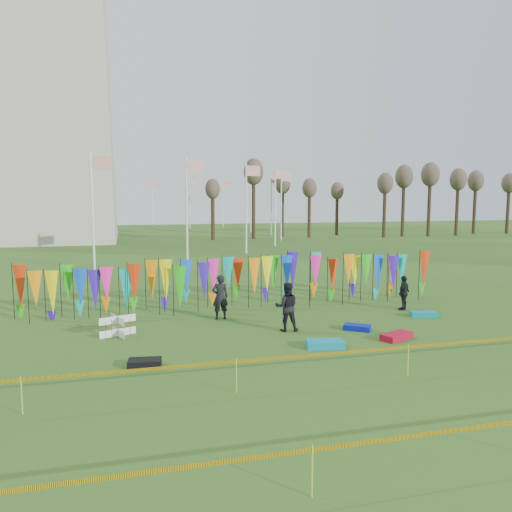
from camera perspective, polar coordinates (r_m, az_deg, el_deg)
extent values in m
plane|color=#274F16|center=(16.31, 2.60, -10.87)|extent=(160.00, 160.00, 0.00)
cylinder|color=silver|center=(65.56, 1.77, 5.83)|extent=(0.16, 0.16, 8.00)
plane|color=#AE1812|center=(65.77, 2.28, 8.70)|extent=(1.40, 0.00, 1.40)
cylinder|color=silver|center=(72.29, -0.61, 5.90)|extent=(0.16, 0.16, 8.00)
plane|color=#AE1812|center=(72.48, -0.15, 8.51)|extent=(1.40, 0.00, 1.40)
cylinder|color=silver|center=(78.28, -3.82, 5.94)|extent=(0.16, 0.16, 8.00)
plane|color=#AE1812|center=(78.43, -3.41, 8.36)|extent=(1.40, 0.00, 1.40)
cylinder|color=silver|center=(83.30, -7.61, 5.94)|extent=(0.16, 0.16, 8.00)
plane|color=#AE1812|center=(83.41, -7.23, 8.21)|extent=(1.40, 0.00, 1.40)
cylinder|color=silver|center=(87.22, -11.78, 5.89)|extent=(0.16, 0.16, 8.00)
plane|color=#AE1812|center=(87.28, -11.44, 8.06)|extent=(1.40, 0.00, 1.40)
cylinder|color=silver|center=(89.91, -16.20, 5.78)|extent=(0.16, 0.16, 8.00)
plane|color=#AE1812|center=(89.93, -15.88, 7.90)|extent=(1.40, 0.00, 1.40)
cylinder|color=silver|center=(91.32, -20.76, 5.63)|extent=(0.16, 0.16, 8.00)
plane|color=#AE1812|center=(91.29, -20.46, 7.71)|extent=(1.40, 0.00, 1.40)
cylinder|color=silver|center=(91.40, -25.36, 5.42)|extent=(0.16, 0.16, 8.00)
plane|color=#AE1812|center=(91.32, -25.09, 7.50)|extent=(1.40, 0.00, 1.40)
cylinder|color=silver|center=(35.86, -18.18, 4.85)|extent=(0.16, 0.16, 8.00)
plane|color=#AE1812|center=(35.90, -17.40, 10.15)|extent=(1.40, 0.00, 1.40)
cylinder|color=silver|center=(38.88, -7.92, 5.23)|extent=(0.16, 0.16, 8.00)
plane|color=#AE1812|center=(39.02, -7.11, 10.09)|extent=(1.40, 0.00, 1.40)
cylinder|color=silver|center=(44.30, -1.12, 5.45)|extent=(0.16, 0.16, 8.00)
plane|color=#AE1812|center=(44.50, -0.37, 9.71)|extent=(1.40, 0.00, 1.40)
cylinder|color=silver|center=(51.07, 2.21, 5.60)|extent=(0.16, 0.16, 8.00)
plane|color=#AE1812|center=(51.30, 2.87, 9.29)|extent=(1.40, 0.00, 1.40)
cylinder|color=silver|center=(58.35, 2.90, 5.72)|extent=(0.16, 0.16, 8.00)
plane|color=#AE1812|center=(58.58, 3.49, 8.95)|extent=(1.40, 0.00, 1.40)
cylinder|color=black|center=(22.21, -25.86, -3.87)|extent=(0.03, 0.03, 2.22)
cone|color=red|center=(22.11, -25.17, -3.27)|extent=(0.64, 0.64, 1.60)
cylinder|color=black|center=(22.10, -24.42, -3.85)|extent=(0.03, 0.03, 2.22)
cone|color=orange|center=(22.02, -23.73, -3.24)|extent=(0.64, 0.64, 1.60)
cylinder|color=black|center=(22.01, -22.98, -3.82)|extent=(0.03, 0.03, 2.22)
cone|color=yellow|center=(21.94, -22.28, -3.21)|extent=(0.64, 0.64, 1.60)
cylinder|color=black|center=(21.94, -21.52, -3.79)|extent=(0.03, 0.03, 2.22)
cone|color=#21BC15|center=(21.87, -20.82, -3.18)|extent=(0.64, 0.64, 1.60)
cylinder|color=black|center=(21.88, -20.06, -3.76)|extent=(0.03, 0.03, 2.22)
cone|color=blue|center=(21.81, -19.35, -3.14)|extent=(0.64, 0.64, 1.60)
cylinder|color=black|center=(21.83, -18.58, -3.72)|extent=(0.03, 0.03, 2.22)
cone|color=#3012A4|center=(21.78, -17.87, -3.10)|extent=(0.64, 0.64, 1.60)
cylinder|color=black|center=(21.80, -17.11, -3.68)|extent=(0.03, 0.03, 2.22)
cone|color=#FC1C9D|center=(21.75, -16.39, -3.06)|extent=(0.64, 0.64, 1.60)
cylinder|color=black|center=(21.78, -15.62, -3.64)|extent=(0.03, 0.03, 2.22)
cone|color=#0BA5A3|center=(21.74, -14.91, -3.02)|extent=(0.64, 0.64, 1.60)
cylinder|color=black|center=(21.78, -14.14, -3.60)|extent=(0.03, 0.03, 2.22)
cone|color=red|center=(21.75, -13.42, -2.98)|extent=(0.64, 0.64, 1.60)
cylinder|color=black|center=(21.79, -12.66, -3.55)|extent=(0.03, 0.03, 2.22)
cone|color=orange|center=(21.76, -11.94, -2.93)|extent=(0.64, 0.64, 1.60)
cylinder|color=black|center=(21.82, -11.18, -3.51)|extent=(0.03, 0.03, 2.22)
cone|color=yellow|center=(21.80, -10.46, -2.88)|extent=(0.64, 0.64, 1.60)
cylinder|color=black|center=(21.86, -9.71, -3.46)|extent=(0.03, 0.03, 2.22)
cone|color=#21BC15|center=(21.85, -8.99, -2.83)|extent=(0.64, 0.64, 1.60)
cylinder|color=black|center=(21.91, -8.24, -3.40)|extent=(0.03, 0.03, 2.22)
cone|color=blue|center=(21.91, -7.52, -2.78)|extent=(0.64, 0.64, 1.60)
cylinder|color=black|center=(21.98, -6.78, -3.35)|extent=(0.03, 0.03, 2.22)
cone|color=#3012A4|center=(21.98, -6.07, -2.73)|extent=(0.64, 0.64, 1.60)
cylinder|color=black|center=(22.07, -5.33, -3.29)|extent=(0.03, 0.03, 2.22)
cone|color=#FC1C9D|center=(22.07, -4.62, -2.67)|extent=(0.64, 0.64, 1.60)
cylinder|color=black|center=(22.16, -3.90, -3.24)|extent=(0.03, 0.03, 2.22)
cone|color=#0BA5A3|center=(22.18, -3.19, -2.62)|extent=(0.64, 0.64, 1.60)
cylinder|color=black|center=(22.27, -2.47, -3.18)|extent=(0.03, 0.03, 2.22)
cone|color=red|center=(22.30, -1.77, -2.56)|extent=(0.64, 0.64, 1.60)
cylinder|color=black|center=(22.40, -1.07, -3.12)|extent=(0.03, 0.03, 2.22)
cone|color=orange|center=(22.43, -0.37, -2.50)|extent=(0.64, 0.64, 1.60)
cylinder|color=black|center=(22.54, 0.32, -3.06)|extent=(0.03, 0.03, 2.22)
cone|color=yellow|center=(22.57, 1.01, -2.45)|extent=(0.64, 0.64, 1.60)
cylinder|color=black|center=(22.69, 1.70, -3.00)|extent=(0.03, 0.03, 2.22)
cone|color=#21BC15|center=(22.73, 2.38, -2.39)|extent=(0.64, 0.64, 1.60)
cylinder|color=black|center=(22.85, 3.05, -2.93)|extent=(0.03, 0.03, 2.22)
cone|color=blue|center=(22.90, 3.72, -2.33)|extent=(0.64, 0.64, 1.60)
cylinder|color=black|center=(23.03, 4.39, -2.87)|extent=(0.03, 0.03, 2.22)
cone|color=#3012A4|center=(23.08, 5.05, -2.27)|extent=(0.64, 0.64, 1.60)
cylinder|color=black|center=(23.22, 5.70, -2.80)|extent=(0.03, 0.03, 2.22)
cone|color=#FC1C9D|center=(23.28, 6.35, -2.21)|extent=(0.64, 0.64, 1.60)
cylinder|color=black|center=(23.42, 6.99, -2.74)|extent=(0.03, 0.03, 2.22)
cone|color=#0BA5A3|center=(23.49, 7.63, -2.15)|extent=(0.64, 0.64, 1.60)
cylinder|color=black|center=(23.63, 8.26, -2.67)|extent=(0.03, 0.03, 2.22)
cone|color=red|center=(23.71, 8.89, -2.09)|extent=(0.64, 0.64, 1.60)
cylinder|color=black|center=(23.85, 9.50, -2.61)|extent=(0.03, 0.03, 2.22)
cone|color=orange|center=(23.93, 10.13, -2.03)|extent=(0.64, 0.64, 1.60)
cylinder|color=black|center=(24.09, 10.72, -2.55)|extent=(0.03, 0.03, 2.22)
cone|color=yellow|center=(24.18, 11.34, -1.97)|extent=(0.64, 0.64, 1.60)
cylinder|color=black|center=(24.34, 11.92, -2.48)|extent=(0.03, 0.03, 2.22)
cone|color=#21BC15|center=(24.43, 12.52, -1.91)|extent=(0.64, 0.64, 1.60)
cylinder|color=black|center=(24.59, 13.09, -2.42)|extent=(0.03, 0.03, 2.22)
cone|color=blue|center=(24.69, 13.68, -1.85)|extent=(0.64, 0.64, 1.60)
cylinder|color=black|center=(24.86, 14.24, -2.35)|extent=(0.03, 0.03, 2.22)
cone|color=#3012A4|center=(24.96, 14.82, -1.79)|extent=(0.64, 0.64, 1.60)
cylinder|color=black|center=(25.13, 15.36, -2.29)|extent=(0.03, 0.03, 2.22)
cone|color=#FC1C9D|center=(25.24, 15.93, -1.74)|extent=(0.64, 0.64, 1.60)
cylinder|color=black|center=(25.42, 16.46, -2.23)|extent=(0.03, 0.03, 2.22)
cone|color=#0BA5A3|center=(25.53, 17.02, -1.68)|extent=(0.64, 0.64, 1.60)
cylinder|color=black|center=(25.71, 17.53, -2.16)|extent=(0.03, 0.03, 2.22)
cone|color=red|center=(25.83, 18.08, -1.62)|extent=(0.64, 0.64, 1.60)
cube|color=#E7B304|center=(13.36, 6.54, -11.20)|extent=(26.00, 0.01, 0.08)
cylinder|color=#CCD72F|center=(12.86, -25.04, -14.26)|extent=(0.02, 0.02, 0.90)
cylinder|color=#CCD72F|center=(12.93, -2.01, -13.52)|extent=(0.02, 0.02, 0.90)
cylinder|color=#CCD72F|center=(14.79, 17.63, -11.21)|extent=(0.02, 0.02, 0.90)
cube|color=#E7B304|center=(9.51, 17.29, -19.08)|extent=(26.00, 0.01, 0.08)
cylinder|color=#CCD72F|center=(8.89, 5.20, -23.45)|extent=(0.02, 0.02, 0.90)
cylinder|color=#39281C|center=(59.82, -4.53, 4.97)|extent=(0.44, 0.44, 6.40)
ellipsoid|color=brown|center=(59.82, -4.56, 8.19)|extent=(1.92, 1.92, 2.56)
cylinder|color=#39281C|center=(60.66, -0.79, 5.01)|extent=(0.44, 0.44, 6.40)
ellipsoid|color=brown|center=(60.66, -0.80, 8.18)|extent=(1.92, 1.92, 2.56)
cylinder|color=#39281C|center=(61.75, 2.83, 5.03)|extent=(0.44, 0.44, 6.40)
ellipsoid|color=brown|center=(61.75, 2.84, 8.15)|extent=(1.92, 1.92, 2.56)
cylinder|color=#39281C|center=(63.08, 6.30, 5.03)|extent=(0.44, 0.44, 6.40)
ellipsoid|color=brown|center=(63.08, 6.34, 8.08)|extent=(1.92, 1.92, 2.56)
cylinder|color=#39281C|center=(64.62, 9.63, 5.02)|extent=(0.44, 0.44, 6.40)
ellipsoid|color=brown|center=(64.62, 9.69, 8.00)|extent=(1.92, 1.92, 2.56)
cylinder|color=#39281C|center=(66.37, 12.79, 4.99)|extent=(0.44, 0.44, 6.40)
ellipsoid|color=brown|center=(66.37, 12.86, 7.89)|extent=(1.92, 1.92, 2.56)
cylinder|color=#39281C|center=(68.31, 15.77, 4.94)|extent=(0.44, 0.44, 6.40)
ellipsoid|color=brown|center=(68.31, 15.86, 7.76)|extent=(1.92, 1.92, 2.56)
cylinder|color=#39281C|center=(70.43, 18.59, 4.89)|extent=(0.44, 0.44, 6.40)
ellipsoid|color=brown|center=(70.43, 18.69, 7.62)|extent=(1.92, 1.92, 2.56)
cylinder|color=#39281C|center=(72.70, 21.23, 4.83)|extent=(0.44, 0.44, 6.40)
ellipsoid|color=brown|center=(72.70, 21.35, 7.48)|extent=(1.92, 1.92, 2.56)
cylinder|color=#39281C|center=(75.12, 23.71, 4.76)|extent=(0.44, 0.44, 6.40)
ellipsoid|color=brown|center=(75.12, 23.83, 7.32)|extent=(1.92, 1.92, 2.56)
cylinder|color=#39281C|center=(77.67, 26.03, 4.69)|extent=(0.44, 0.44, 6.40)
ellipsoid|color=brown|center=(77.67, 26.16, 7.17)|extent=(1.92, 1.92, 2.56)
cylinder|color=red|center=(18.26, -16.57, -8.00)|extent=(0.02, 0.02, 0.75)
cylinder|color=red|center=(18.25, -14.48, -7.95)|extent=(0.02, 0.02, 0.75)
cylinder|color=red|center=(18.90, -16.51, -7.51)|extent=(0.02, 0.02, 0.75)
cylinder|color=red|center=(18.89, -14.50, -7.45)|extent=(0.02, 0.02, 0.75)
imported|color=black|center=(20.37, -4.12, -4.68)|extent=(0.67, 0.49, 1.83)
imported|color=black|center=(18.57, 3.53, -5.81)|extent=(0.98, 0.73, 1.82)
imported|color=black|center=(22.92, 16.54, -4.05)|extent=(1.03, 0.93, 1.53)
cube|color=#0C91B6|center=(16.83, 7.90, -9.94)|extent=(1.33, 0.87, 0.24)
cube|color=#0A1BA7|center=(19.18, 11.49, -8.00)|extent=(1.09, 0.99, 0.20)
cube|color=#B20B28|center=(18.30, 15.78, -8.81)|extent=(1.33, 1.00, 0.22)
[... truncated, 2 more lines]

